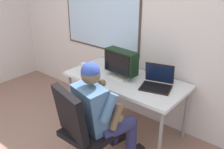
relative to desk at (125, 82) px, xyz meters
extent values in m
cube|color=silver|center=(-0.06, 0.43, 0.61)|extent=(5.26, 0.06, 2.58)
cube|color=#4C3828|center=(-0.77, 0.40, 0.83)|extent=(1.41, 0.01, 1.28)
cube|color=silver|center=(-0.77, 0.39, 0.83)|extent=(1.35, 0.02, 1.22)
cylinder|color=gray|center=(-0.71, -0.31, -0.33)|extent=(0.04, 0.04, 0.70)
cylinder|color=gray|center=(0.71, -0.31, -0.33)|extent=(0.04, 0.04, 0.70)
cylinder|color=gray|center=(-0.71, 0.31, -0.33)|extent=(0.04, 0.04, 0.70)
cylinder|color=gray|center=(0.71, 0.31, -0.33)|extent=(0.04, 0.04, 0.70)
cube|color=silver|center=(0.00, 0.00, 0.04)|extent=(1.54, 0.75, 0.04)
cylinder|color=#3F3F44|center=(0.16, -0.81, -0.45)|extent=(0.05, 0.05, 0.42)
cube|color=black|center=(0.16, -0.81, -0.22)|extent=(0.50, 0.50, 0.06)
cube|color=black|center=(0.11, -1.02, 0.07)|extent=(0.49, 0.24, 0.52)
cylinder|color=navy|center=(0.36, -0.62, -0.19)|extent=(0.24, 0.43, 0.15)
cylinder|color=navy|center=(0.41, -0.42, -0.43)|extent=(0.12, 0.12, 0.49)
cylinder|color=navy|center=(0.05, -0.55, -0.19)|extent=(0.24, 0.43, 0.15)
cylinder|color=navy|center=(0.10, -0.35, -0.43)|extent=(0.12, 0.12, 0.49)
cube|color=black|center=(0.11, -0.29, -0.64)|extent=(0.15, 0.26, 0.08)
cube|color=#47698C|center=(0.16, -0.78, 0.05)|extent=(0.43, 0.35, 0.50)
sphere|color=brown|center=(0.16, -0.78, 0.42)|extent=(0.19, 0.19, 0.19)
sphere|color=#2D4391|center=(0.16, -0.78, 0.45)|extent=(0.19, 0.19, 0.19)
cylinder|color=#47698C|center=(0.39, -0.78, 0.14)|extent=(0.13, 0.22, 0.29)
cylinder|color=brown|center=(0.41, -0.70, 0.00)|extent=(0.11, 0.18, 0.27)
sphere|color=brown|center=(0.42, -0.66, -0.02)|extent=(0.09, 0.09, 0.09)
cylinder|color=#47698C|center=(-0.04, -0.68, 0.14)|extent=(0.14, 0.23, 0.29)
cylinder|color=brown|center=(-0.01, -0.55, 0.09)|extent=(0.11, 0.15, 0.27)
sphere|color=brown|center=(0.01, -0.46, 0.16)|extent=(0.09, 0.09, 0.09)
cube|color=beige|center=(-0.07, -0.01, 0.06)|extent=(0.25, 0.21, 0.02)
cylinder|color=beige|center=(-0.07, -0.01, 0.10)|extent=(0.04, 0.04, 0.05)
cube|color=black|center=(-0.07, -0.01, 0.27)|extent=(0.45, 0.19, 0.29)
cube|color=black|center=(-0.08, -0.09, 0.27)|extent=(0.40, 0.04, 0.25)
cube|color=black|center=(0.44, 0.00, 0.06)|extent=(0.40, 0.34, 0.02)
cube|color=black|center=(0.44, 0.00, 0.07)|extent=(0.37, 0.31, 0.00)
cube|color=black|center=(0.39, 0.14, 0.19)|extent=(0.35, 0.15, 0.24)
cube|color=#0F1933|center=(0.40, 0.13, 0.19)|extent=(0.32, 0.13, 0.22)
cylinder|color=silver|center=(-0.54, -0.20, 0.06)|extent=(0.07, 0.07, 0.00)
cylinder|color=silver|center=(-0.54, -0.20, 0.09)|extent=(0.01, 0.01, 0.06)
cylinder|color=silver|center=(-0.54, -0.20, 0.15)|extent=(0.08, 0.08, 0.07)
cylinder|color=maroon|center=(-0.54, -0.20, 0.14)|extent=(0.07, 0.07, 0.04)
cube|color=black|center=(-0.39, 0.16, 0.13)|extent=(0.09, 0.07, 0.15)
cylinder|color=#333338|center=(-0.38, 0.13, 0.15)|extent=(0.05, 0.02, 0.05)
cylinder|color=navy|center=(-0.40, -0.19, 0.10)|extent=(0.07, 0.07, 0.10)
camera|label=1|loc=(1.71, -2.32, 1.38)|focal=40.20mm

